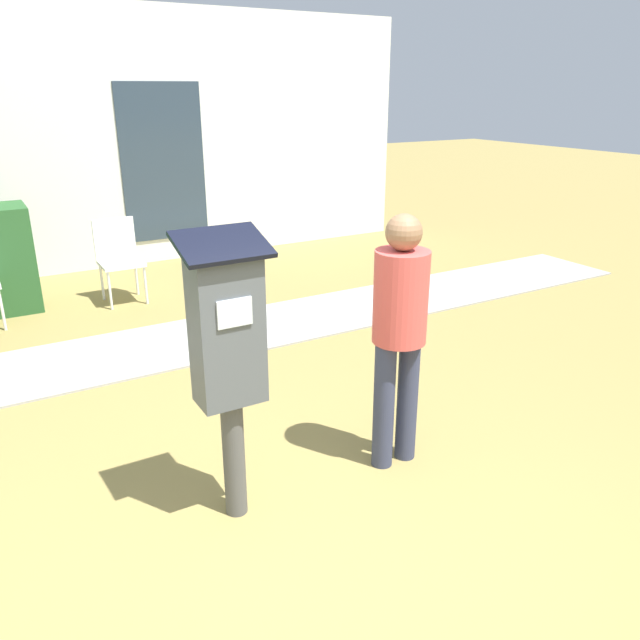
% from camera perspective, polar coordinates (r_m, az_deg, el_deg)
% --- Properties ---
extents(ground_plane, '(40.00, 40.00, 0.00)m').
position_cam_1_polar(ground_plane, '(3.22, -3.12, -23.36)').
color(ground_plane, olive).
extents(sidewalk, '(12.00, 1.10, 0.02)m').
position_cam_1_polar(sidewalk, '(5.81, -17.69, -3.00)').
color(sidewalk, '#A3A099').
rests_on(sidewalk, ground).
extents(building_facade, '(10.00, 0.26, 3.20)m').
position_cam_1_polar(building_facade, '(8.46, -23.96, 14.54)').
color(building_facade, white).
rests_on(building_facade, ground).
extents(parking_meter, '(0.44, 0.31, 1.59)m').
position_cam_1_polar(parking_meter, '(3.18, -8.44, -2.17)').
color(parking_meter, '#4C4C4C').
rests_on(parking_meter, ground).
extents(person_standing, '(0.32, 0.32, 1.58)m').
position_cam_1_polar(person_standing, '(3.69, 7.28, -0.36)').
color(person_standing, '#333851').
rests_on(person_standing, ground).
extents(outdoor_chair_middle, '(0.44, 0.44, 0.90)m').
position_cam_1_polar(outdoor_chair_middle, '(7.18, -17.96, 5.81)').
color(outdoor_chair_middle, white).
rests_on(outdoor_chair_middle, ground).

